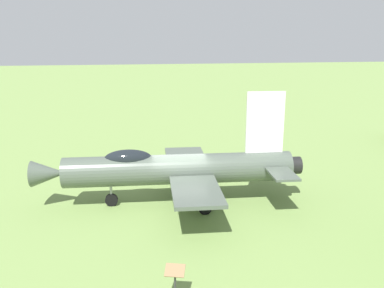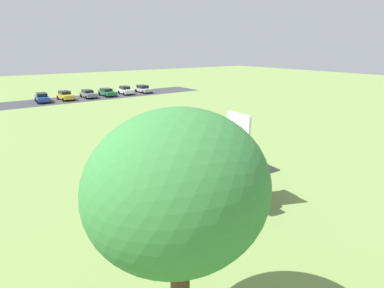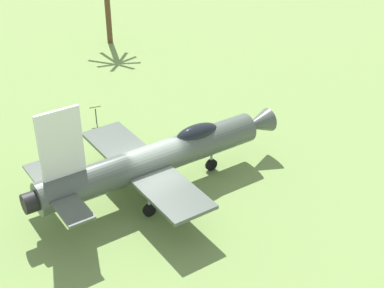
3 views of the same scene
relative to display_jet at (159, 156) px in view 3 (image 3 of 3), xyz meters
The scene contains 3 objects.
ground_plane 1.81m from the display_jet, 93.41° to the right, with size 200.00×200.00×0.00m, color #75934C.
display_jet is the anchor object (origin of this frame).
info_plaque 7.54m from the display_jet, behind, with size 0.55×0.69×1.14m.
Camera 3 is at (17.44, -11.24, 14.76)m, focal length 51.61 mm.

